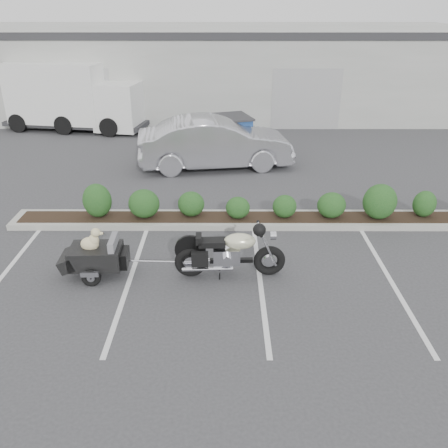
{
  "coord_description": "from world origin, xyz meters",
  "views": [
    {
      "loc": [
        0.48,
        -8.94,
        5.26
      ],
      "look_at": [
        0.45,
        0.54,
        0.75
      ],
      "focal_mm": 38.0,
      "sensor_mm": 36.0,
      "label": 1
    }
  ],
  "objects_px": {
    "pet_trailer": "(95,255)",
    "sedan": "(215,143)",
    "motorcycle": "(230,253)",
    "dumpster": "(220,136)",
    "delivery_truck": "(75,98)"
  },
  "relations": [
    {
      "from": "sedan",
      "to": "dumpster",
      "type": "distance_m",
      "value": 1.38
    },
    {
      "from": "motorcycle",
      "to": "sedan",
      "type": "xyz_separation_m",
      "value": [
        -0.44,
        7.11,
        0.32
      ]
    },
    {
      "from": "motorcycle",
      "to": "pet_trailer",
      "type": "height_order",
      "value": "motorcycle"
    },
    {
      "from": "motorcycle",
      "to": "pet_trailer",
      "type": "xyz_separation_m",
      "value": [
        -2.79,
        0.02,
        -0.07
      ]
    },
    {
      "from": "dumpster",
      "to": "delivery_truck",
      "type": "relative_size",
      "value": 0.39
    },
    {
      "from": "motorcycle",
      "to": "dumpster",
      "type": "relative_size",
      "value": 0.92
    },
    {
      "from": "sedan",
      "to": "dumpster",
      "type": "bearing_deg",
      "value": -14.29
    },
    {
      "from": "sedan",
      "to": "delivery_truck",
      "type": "relative_size",
      "value": 0.8
    },
    {
      "from": "pet_trailer",
      "to": "sedan",
      "type": "relative_size",
      "value": 0.36
    },
    {
      "from": "pet_trailer",
      "to": "delivery_truck",
      "type": "height_order",
      "value": "delivery_truck"
    },
    {
      "from": "motorcycle",
      "to": "delivery_truck",
      "type": "distance_m",
      "value": 14.08
    },
    {
      "from": "motorcycle",
      "to": "delivery_truck",
      "type": "height_order",
      "value": "delivery_truck"
    },
    {
      "from": "pet_trailer",
      "to": "sedan",
      "type": "xyz_separation_m",
      "value": [
        2.35,
        7.09,
        0.39
      ]
    },
    {
      "from": "dumpster",
      "to": "sedan",
      "type": "bearing_deg",
      "value": -113.51
    },
    {
      "from": "dumpster",
      "to": "motorcycle",
      "type": "bearing_deg",
      "value": -105.5
    }
  ]
}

